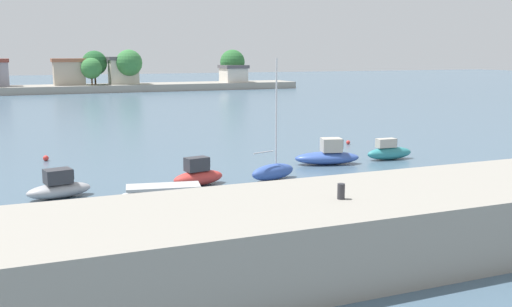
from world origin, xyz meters
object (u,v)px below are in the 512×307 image
moored_boat_3 (273,171)px  moored_boat_5 (389,152)px  moored_boat_2 (198,175)px  mooring_buoy_0 (348,142)px  moored_boat_1 (164,195)px  mooring_buoy_3 (46,158)px  moored_boat_0 (59,187)px  mooring_bollard (341,191)px  moored_boat_4 (328,156)px  mooring_buoy_2 (387,191)px  mooring_buoy_1 (67,178)px

moored_boat_3 → moored_boat_5: bearing=-1.5°
moored_boat_2 → mooring_buoy_0: (16.52, 10.08, -0.45)m
moored_boat_1 → mooring_buoy_3: bearing=118.6°
moored_boat_2 → moored_boat_0: bearing=168.4°
mooring_bollard → moored_boat_4: bearing=61.5°
moored_boat_0 → mooring_buoy_2: size_ratio=8.64×
moored_boat_4 → mooring_buoy_2: bearing=-84.0°
moored_boat_0 → mooring_buoy_1: (0.74, 4.29, -0.44)m
moored_boat_1 → mooring_buoy_1: bearing=128.7°
mooring_buoy_0 → mooring_buoy_2: mooring_buoy_2 is taller
mooring_buoy_1 → moored_boat_3: bearing=-21.5°
moored_boat_1 → mooring_buoy_0: 23.73m
moored_boat_0 → mooring_buoy_0: moored_boat_0 is taller
moored_boat_1 → mooring_buoy_3: moored_boat_1 is taller
mooring_bollard → moored_boat_2: (-0.74, 14.93, -2.27)m
mooring_bollard → moored_boat_3: size_ratio=0.08×
moored_boat_3 → moored_boat_4: bearing=11.8°
moored_boat_1 → mooring_buoy_3: 16.09m
moored_boat_1 → moored_boat_5: size_ratio=1.34×
mooring_buoy_0 → mooring_buoy_2: bearing=-115.0°
moored_boat_0 → moored_boat_5: moored_boat_0 is taller
moored_boat_0 → mooring_buoy_0: 26.37m
moored_boat_0 → mooring_buoy_3: 11.82m
moored_boat_4 → mooring_buoy_2: (-1.52, -9.17, -0.41)m
moored_boat_5 → mooring_buoy_2: 11.20m
moored_boat_3 → moored_boat_1: bearing=-175.0°
mooring_buoy_3 → moored_boat_2: bearing=-56.2°
mooring_bollard → mooring_buoy_1: (-7.85, 19.23, -2.73)m
mooring_bollard → moored_boat_4: 20.31m
mooring_buoy_2 → mooring_buoy_3: mooring_buoy_2 is taller
moored_boat_1 → moored_boat_5: bearing=29.2°
moored_boat_1 → mooring_buoy_3: (-4.98, 15.30, -0.27)m
mooring_bollard → moored_boat_1: 12.26m
mooring_bollard → mooring_buoy_2: size_ratio=1.34×
mooring_bollard → mooring_buoy_0: 29.70m
mooring_buoy_1 → mooring_buoy_2: bearing=-33.8°
moored_boat_1 → mooring_buoy_2: size_ratio=11.77×
mooring_buoy_0 → mooring_buoy_3: (-24.44, 1.73, 0.04)m
moored_boat_2 → moored_boat_3: 4.71m
mooring_bollard → mooring_buoy_1: bearing=112.2°
moored_boat_2 → mooring_buoy_2: 10.91m
moored_boat_0 → moored_boat_5: (23.27, 2.68, -0.01)m
moored_boat_1 → moored_boat_5: (18.38, 6.17, 0.11)m
mooring_buoy_0 → mooring_bollard: bearing=-122.2°
mooring_buoy_3 → moored_boat_3: bearing=-44.0°
mooring_bollard → moored_boat_1: (-3.69, 11.45, -2.41)m
moored_boat_0 → moored_boat_4: moored_boat_4 is taller
mooring_buoy_1 → mooring_buoy_2: 19.19m
mooring_bollard → moored_boat_5: mooring_bollard is taller
mooring_bollard → moored_boat_5: bearing=50.2°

